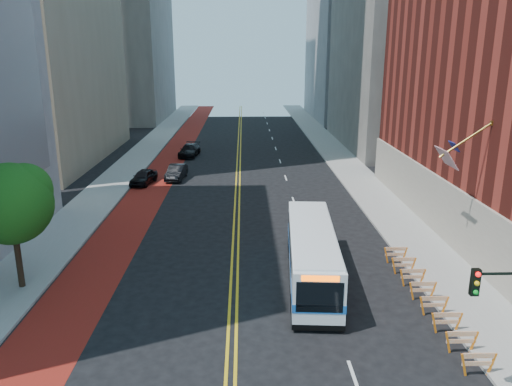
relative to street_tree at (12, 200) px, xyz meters
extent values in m
plane|color=black|center=(11.24, -6.04, -4.91)|extent=(160.00, 160.00, 0.00)
cube|color=gray|center=(-0.76, 23.96, -4.84)|extent=(4.00, 140.00, 0.15)
cube|color=gray|center=(23.24, 23.96, -4.84)|extent=(4.00, 140.00, 0.15)
cube|color=maroon|center=(3.14, 23.96, -4.91)|extent=(3.60, 140.00, 0.01)
cube|color=gold|center=(11.06, 23.96, -4.91)|extent=(0.14, 140.00, 0.01)
cube|color=gold|center=(11.42, 23.96, -4.91)|extent=(0.14, 140.00, 0.01)
cube|color=silver|center=(16.04, -8.04, -4.90)|extent=(0.14, 2.20, 0.01)
cube|color=silver|center=(16.04, -0.04, -4.90)|extent=(0.14, 2.20, 0.01)
cube|color=silver|center=(16.04, 7.96, -4.90)|extent=(0.14, 2.20, 0.01)
cube|color=silver|center=(16.04, 15.96, -4.90)|extent=(0.14, 2.20, 0.01)
cube|color=silver|center=(16.04, 23.96, -4.90)|extent=(0.14, 2.20, 0.01)
cube|color=silver|center=(16.04, 31.96, -4.90)|extent=(0.14, 2.20, 0.01)
cube|color=silver|center=(16.04, 39.96, -4.90)|extent=(0.14, 2.20, 0.01)
cube|color=silver|center=(16.04, 47.96, -4.90)|extent=(0.14, 2.20, 0.01)
cube|color=silver|center=(16.04, 55.96, -4.90)|extent=(0.14, 2.20, 0.01)
cube|color=silver|center=(16.04, 63.96, -4.90)|extent=(0.14, 2.20, 0.01)
cube|color=silver|center=(16.04, 71.96, -4.90)|extent=(0.14, 2.20, 0.01)
cube|color=silver|center=(16.04, 79.96, -4.90)|extent=(0.14, 2.20, 0.01)
cube|color=#9E9384|center=(25.29, 5.96, -2.91)|extent=(0.50, 36.00, 4.00)
cube|color=black|center=(25.39, -0.04, -3.81)|extent=(0.35, 2.80, 2.20)
cube|color=black|center=(25.39, 6.96, -3.81)|extent=(0.35, 2.80, 2.20)
cube|color=black|center=(25.39, 13.96, -3.81)|extent=(0.35, 2.80, 2.20)
cube|color=#A57F33|center=(25.29, 1.96, 3.59)|extent=(0.25, 0.25, 0.25)
cylinder|color=#A57F33|center=(23.94, 1.96, 2.69)|extent=(2.85, 0.12, 2.05)
cube|color=#B21419|center=(22.94, 1.96, 1.69)|extent=(0.75, 1.90, 1.05)
cube|color=navy|center=(23.49, 2.41, 2.24)|extent=(0.39, 0.85, 0.52)
cube|color=orange|center=(20.29, -8.04, -4.41)|extent=(0.32, 0.06, 0.99)
cube|color=orange|center=(21.39, -8.04, -4.41)|extent=(0.32, 0.06, 0.99)
cube|color=orange|center=(20.84, -8.04, -4.01)|extent=(1.25, 0.05, 0.22)
cube|color=orange|center=(20.84, -8.04, -4.36)|extent=(1.25, 0.05, 0.18)
cube|color=orange|center=(20.29, -6.49, -4.41)|extent=(0.32, 0.06, 0.99)
cube|color=orange|center=(21.39, -6.49, -4.41)|extent=(0.32, 0.06, 0.99)
cube|color=orange|center=(20.84, -6.49, -4.01)|extent=(1.25, 0.05, 0.22)
cube|color=orange|center=(20.84, -6.49, -4.36)|extent=(1.25, 0.05, 0.18)
cube|color=orange|center=(20.29, -4.94, -4.41)|extent=(0.32, 0.06, 0.99)
cube|color=orange|center=(21.39, -4.94, -4.41)|extent=(0.32, 0.06, 0.99)
cube|color=orange|center=(20.84, -4.94, -4.01)|extent=(1.25, 0.05, 0.22)
cube|color=orange|center=(20.84, -4.94, -4.36)|extent=(1.25, 0.05, 0.18)
cube|color=orange|center=(20.29, -3.39, -4.41)|extent=(0.32, 0.06, 0.99)
cube|color=orange|center=(21.39, -3.39, -4.41)|extent=(0.32, 0.06, 0.99)
cube|color=orange|center=(20.84, -3.39, -4.01)|extent=(1.25, 0.05, 0.22)
cube|color=orange|center=(20.84, -3.39, -4.36)|extent=(1.25, 0.05, 0.18)
cube|color=orange|center=(20.29, -1.84, -4.41)|extent=(0.32, 0.06, 0.99)
cube|color=orange|center=(21.39, -1.84, -4.41)|extent=(0.32, 0.06, 0.99)
cube|color=orange|center=(20.84, -1.84, -4.01)|extent=(1.25, 0.05, 0.22)
cube|color=orange|center=(20.84, -1.84, -4.36)|extent=(1.25, 0.05, 0.18)
cube|color=orange|center=(20.29, -0.29, -4.41)|extent=(0.32, 0.06, 0.99)
cube|color=orange|center=(21.39, -0.29, -4.41)|extent=(0.32, 0.06, 0.99)
cube|color=orange|center=(20.84, -0.29, -4.01)|extent=(1.25, 0.05, 0.22)
cube|color=orange|center=(20.84, -0.29, -4.36)|extent=(1.25, 0.05, 0.18)
cube|color=orange|center=(20.29, 1.26, -4.41)|extent=(0.32, 0.06, 0.99)
cube|color=orange|center=(21.39, 1.26, -4.41)|extent=(0.32, 0.06, 0.99)
cube|color=orange|center=(20.84, 1.26, -4.01)|extent=(1.25, 0.05, 0.22)
cube|color=orange|center=(20.84, 1.26, -4.36)|extent=(1.25, 0.05, 0.18)
cube|color=orange|center=(20.29, 2.81, -4.41)|extent=(0.32, 0.06, 0.99)
cube|color=orange|center=(21.39, 2.81, -4.41)|extent=(0.32, 0.06, 0.99)
cube|color=orange|center=(20.84, 2.81, -4.01)|extent=(1.25, 0.05, 0.22)
cube|color=orange|center=(20.84, 2.81, -4.36)|extent=(1.25, 0.05, 0.18)
cylinder|color=black|center=(-0.06, -0.04, -3.16)|extent=(0.32, 0.32, 3.20)
sphere|color=#165111|center=(-0.06, -0.04, -0.16)|extent=(4.20, 4.20, 4.20)
sphere|color=#165111|center=(0.54, 0.36, 0.44)|extent=(2.80, 2.80, 2.80)
cylinder|color=black|center=(20.54, -9.54, 0.14)|extent=(2.00, 0.10, 0.10)
cube|color=black|center=(19.54, -9.54, -0.16)|extent=(0.28, 0.22, 0.95)
sphere|color=red|center=(19.54, -9.68, 0.19)|extent=(0.18, 0.18, 0.18)
sphere|color=yellow|center=(19.54, -9.68, -0.14)|extent=(0.18, 0.18, 0.18)
sphere|color=#0CA526|center=(19.54, -9.68, -0.47)|extent=(0.18, 0.18, 0.18)
cube|color=silver|center=(15.50, 0.52, -3.30)|extent=(3.14, 11.06, 2.59)
cube|color=#1957AA|center=(15.50, 0.52, -3.68)|extent=(3.18, 11.10, 0.41)
cube|color=black|center=(15.55, 1.25, -2.86)|extent=(2.95, 7.80, 0.86)
cube|color=black|center=(15.11, -4.89, -3.09)|extent=(2.08, 0.24, 1.46)
cube|color=black|center=(15.89, 5.94, -2.91)|extent=(1.89, 0.23, 0.91)
cube|color=#FF5905|center=(15.11, -4.90, -2.18)|extent=(1.66, 0.19, 0.27)
cube|color=silver|center=(15.50, 0.52, -1.95)|extent=(2.99, 10.51, 0.11)
cube|color=black|center=(15.50, 0.52, -4.59)|extent=(3.17, 11.09, 0.27)
cylinder|color=black|center=(14.17, -2.88, -4.46)|extent=(0.34, 0.93, 0.91)
cylinder|color=black|center=(16.32, -3.04, -4.46)|extent=(0.34, 0.93, 0.91)
cylinder|color=black|center=(14.64, 3.65, -4.46)|extent=(0.34, 0.93, 0.91)
cylinder|color=black|center=(16.79, 3.50, -4.46)|extent=(0.34, 0.93, 0.91)
cylinder|color=black|center=(14.74, 4.96, -4.46)|extent=(0.34, 0.93, 0.91)
cylinder|color=black|center=(16.88, 4.80, -4.46)|extent=(0.34, 0.93, 0.91)
imported|color=black|center=(2.23, 21.92, -4.22)|extent=(2.39, 4.32, 1.39)
imported|color=black|center=(5.14, 23.73, -4.20)|extent=(1.89, 4.45, 1.43)
imported|color=black|center=(5.25, 35.15, -4.19)|extent=(2.57, 5.19, 1.45)
camera|label=1|loc=(11.81, -24.61, 7.26)|focal=35.00mm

